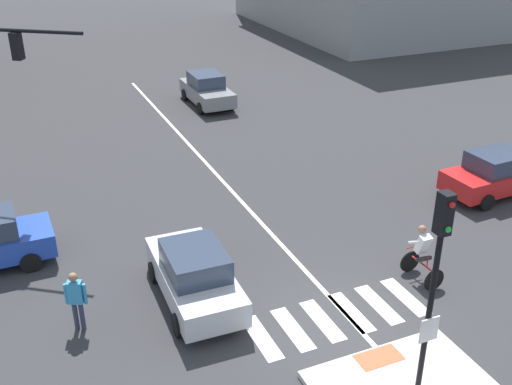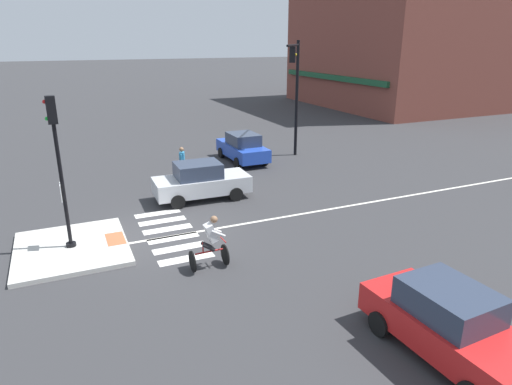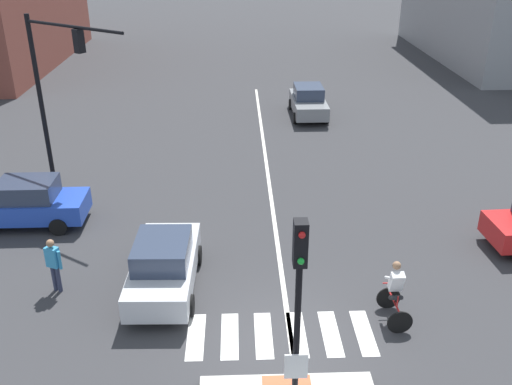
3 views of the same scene
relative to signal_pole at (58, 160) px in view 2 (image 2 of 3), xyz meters
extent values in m
plane|color=#333335|center=(0.00, 3.12, -3.10)|extent=(300.00, 300.00, 0.00)
cube|color=beige|center=(0.00, 0.01, -3.03)|extent=(3.90, 3.53, 0.15)
cube|color=#DB5B38|center=(0.00, 1.42, -2.95)|extent=(1.10, 0.60, 0.01)
cylinder|color=black|center=(0.00, 0.01, -2.89)|extent=(0.32, 0.32, 0.12)
cylinder|color=black|center=(0.00, 0.01, -0.86)|extent=(0.12, 0.12, 3.95)
cube|color=white|center=(0.00, -0.07, -1.06)|extent=(0.44, 0.03, 0.56)
cube|color=black|center=(0.00, 0.01, 1.54)|extent=(0.24, 0.28, 0.84)
sphere|color=red|center=(0.00, -0.15, 1.79)|extent=(0.12, 0.12, 0.12)
sphere|color=green|center=(0.00, -0.15, 1.29)|extent=(0.12, 0.12, 0.12)
cube|color=silver|center=(-2.15, 3.33, -3.10)|extent=(0.44, 1.80, 0.01)
cube|color=silver|center=(-1.29, 3.33, -3.10)|extent=(0.44, 1.80, 0.01)
cube|color=silver|center=(-0.43, 3.33, -3.10)|extent=(0.44, 1.80, 0.01)
cube|color=silver|center=(0.43, 3.33, -3.10)|extent=(0.44, 1.80, 0.01)
cube|color=silver|center=(1.29, 3.33, -3.10)|extent=(0.44, 1.80, 0.01)
cube|color=silver|center=(2.15, 3.33, -3.10)|extent=(0.44, 1.80, 0.01)
cube|color=silver|center=(0.25, 13.12, -3.10)|extent=(0.14, 28.00, 0.01)
cylinder|color=black|center=(-8.45, 13.05, 0.20)|extent=(0.18, 0.18, 6.60)
cylinder|color=black|center=(-6.52, 11.69, 3.25)|extent=(3.93, 2.81, 0.11)
cube|color=black|center=(-6.32, 11.56, 2.80)|extent=(0.39, 0.39, 0.80)
sphere|color=gold|center=(-6.23, 11.70, 2.80)|extent=(0.12, 0.12, 0.12)
cube|color=brown|center=(-23.76, 35.39, 4.04)|extent=(19.10, 19.90, 14.29)
cube|color=#194C2D|center=(-23.76, 25.29, 0.00)|extent=(17.19, 0.30, 0.50)
cube|color=red|center=(9.01, 7.34, -2.45)|extent=(4.18, 1.90, 0.70)
cube|color=#2D384C|center=(8.86, 7.34, -1.78)|extent=(1.97, 1.57, 0.64)
cylinder|color=black|center=(7.70, 8.11, -2.80)|extent=(0.61, 0.21, 0.60)
cylinder|color=black|center=(7.78, 6.45, -2.80)|extent=(0.61, 0.21, 0.60)
cube|color=silver|center=(-3.13, 5.52, -2.45)|extent=(1.81, 4.14, 0.70)
cube|color=#2D384C|center=(-3.14, 5.37, -1.78)|extent=(1.53, 1.94, 0.64)
cylinder|color=black|center=(-3.93, 6.81, -2.80)|extent=(0.20, 0.60, 0.60)
cylinder|color=black|center=(-2.27, 6.77, -2.80)|extent=(0.20, 0.60, 0.60)
cylinder|color=black|center=(-4.00, 4.27, -2.80)|extent=(0.20, 0.60, 0.60)
cylinder|color=black|center=(-2.34, 4.23, -2.80)|extent=(0.20, 0.60, 0.60)
cube|color=#2347B7|center=(-8.34, 9.55, -2.45)|extent=(4.12, 1.74, 0.70)
cube|color=#2D384C|center=(-8.19, 9.55, -1.78)|extent=(1.91, 1.50, 0.64)
cylinder|color=black|center=(-9.60, 8.71, -2.80)|extent=(0.60, 0.19, 0.60)
cylinder|color=black|center=(-9.62, 10.37, -2.80)|extent=(0.60, 0.19, 0.60)
cylinder|color=black|center=(-7.06, 8.73, -2.80)|extent=(0.60, 0.19, 0.60)
cylinder|color=black|center=(-7.07, 10.40, -2.80)|extent=(0.60, 0.19, 0.60)
cylinder|color=black|center=(3.00, 4.34, -2.77)|extent=(0.66, 0.06, 0.66)
cylinder|color=black|center=(3.03, 3.29, -2.77)|extent=(0.66, 0.06, 0.66)
cylinder|color=#B21E1E|center=(3.02, 3.81, -2.55)|extent=(0.08, 0.89, 0.05)
cylinder|color=#B21E1E|center=(3.02, 3.63, -2.37)|extent=(0.04, 0.04, 0.30)
cylinder|color=#B21E1E|center=(3.00, 4.29, -2.25)|extent=(0.44, 0.05, 0.04)
cylinder|color=black|center=(2.94, 3.79, -2.37)|extent=(0.13, 0.40, 0.33)
cylinder|color=black|center=(3.10, 3.79, -2.37)|extent=(0.13, 0.40, 0.33)
cube|color=silver|center=(3.01, 3.89, -1.94)|extent=(0.35, 0.39, 0.60)
sphere|color=#936B4C|center=(3.01, 4.01, -1.53)|extent=(0.22, 0.22, 0.22)
cylinder|color=silver|center=(2.85, 4.07, -1.94)|extent=(0.09, 0.46, 0.31)
cylinder|color=silver|center=(3.17, 4.08, -1.94)|extent=(0.09, 0.46, 0.31)
cylinder|color=#2D334C|center=(-6.27, 5.51, -2.69)|extent=(0.12, 0.12, 0.82)
cylinder|color=#2D334C|center=(-6.12, 5.45, -2.69)|extent=(0.12, 0.12, 0.82)
cube|color=#338CBF|center=(-6.19, 5.48, -1.98)|extent=(0.42, 0.35, 0.60)
cylinder|color=#338CBF|center=(-6.41, 5.57, -2.03)|extent=(0.09, 0.09, 0.56)
cylinder|color=#338CBF|center=(-5.98, 5.39, -2.03)|extent=(0.09, 0.09, 0.56)
sphere|color=#936B4C|center=(-6.19, 5.48, -1.54)|extent=(0.22, 0.22, 0.22)
camera|label=1|loc=(-7.09, -7.65, 6.77)|focal=42.96mm
camera|label=2|loc=(14.83, 0.15, 3.55)|focal=31.51mm
camera|label=3|loc=(-1.04, -8.12, 6.34)|focal=39.71mm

